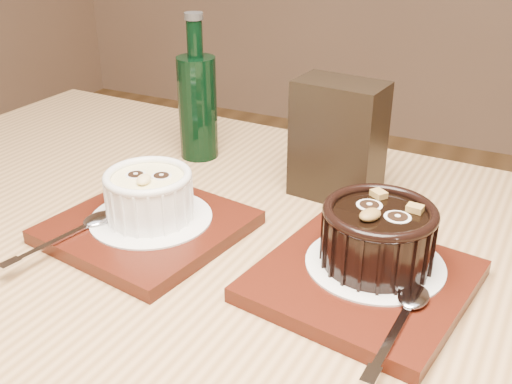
% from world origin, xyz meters
% --- Properties ---
extents(table, '(1.23, 0.85, 0.75)m').
position_xyz_m(table, '(0.23, 0.11, 0.66)').
color(table, '#9C7144').
rests_on(table, ground).
extents(tray_left, '(0.21, 0.21, 0.01)m').
position_xyz_m(tray_left, '(0.08, 0.16, 0.76)').
color(tray_left, '#45150B').
rests_on(tray_left, table).
extents(doily_left, '(0.13, 0.13, 0.00)m').
position_xyz_m(doily_left, '(0.08, 0.17, 0.77)').
color(doily_left, white).
rests_on(doily_left, tray_left).
extents(ramekin_white, '(0.09, 0.09, 0.05)m').
position_xyz_m(ramekin_white, '(0.08, 0.17, 0.80)').
color(ramekin_white, white).
rests_on(ramekin_white, doily_left).
extents(spoon_left, '(0.05, 0.14, 0.01)m').
position_xyz_m(spoon_left, '(0.03, 0.10, 0.77)').
color(spoon_left, silver).
rests_on(spoon_left, tray_left).
extents(tray_right, '(0.21, 0.21, 0.01)m').
position_xyz_m(tray_right, '(0.31, 0.16, 0.76)').
color(tray_right, '#45150B').
rests_on(tray_right, table).
extents(doily_right, '(0.13, 0.13, 0.00)m').
position_xyz_m(doily_right, '(0.32, 0.19, 0.77)').
color(doily_right, white).
rests_on(doily_right, tray_right).
extents(ramekin_dark, '(0.10, 0.10, 0.06)m').
position_xyz_m(ramekin_dark, '(0.32, 0.19, 0.80)').
color(ramekin_dark, black).
rests_on(ramekin_dark, doily_right).
extents(spoon_right, '(0.03, 0.14, 0.01)m').
position_xyz_m(spoon_right, '(0.36, 0.11, 0.77)').
color(spoon_right, silver).
rests_on(spoon_right, tray_right).
extents(condiment_stand, '(0.11, 0.07, 0.14)m').
position_xyz_m(condiment_stand, '(0.23, 0.33, 0.82)').
color(condiment_stand, black).
rests_on(condiment_stand, table).
extents(green_bottle, '(0.05, 0.05, 0.19)m').
position_xyz_m(green_bottle, '(0.02, 0.37, 0.82)').
color(green_bottle, black).
rests_on(green_bottle, table).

